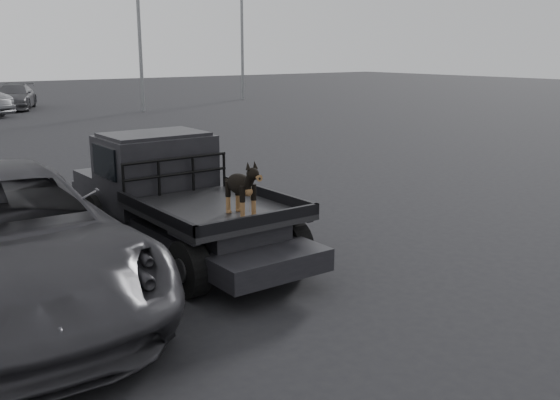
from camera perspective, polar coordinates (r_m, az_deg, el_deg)
ground at (r=8.76m, az=0.30°, el=-7.39°), size 120.00×120.00×0.00m
flatbed_ute at (r=9.96m, az=-8.76°, el=-2.14°), size 2.00×5.40×0.92m
ute_cab at (r=10.60m, az=-11.35°, el=3.69°), size 1.72×1.30×0.88m
headache_rack at (r=9.96m, az=-9.45°, el=2.19°), size 1.80×0.08×0.55m
dog at (r=8.51m, az=-3.62°, el=1.05°), size 0.32×0.60×0.74m
distant_car_b at (r=36.64m, az=-23.11°, el=8.68°), size 3.45×4.96×1.33m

